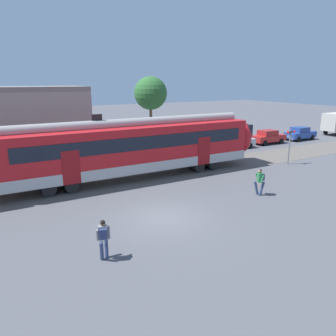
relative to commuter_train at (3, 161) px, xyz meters
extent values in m
plane|color=#515156|center=(6.72, -7.30, -2.25)|extent=(160.00, 160.00, 0.00)
cube|color=#B7B2AD|center=(8.52, 0.00, -1.20)|extent=(18.00, 3.06, 0.70)
cube|color=red|center=(8.52, 0.00, 0.35)|extent=(18.00, 3.00, 2.40)
cube|color=black|center=(8.52, -1.51, 0.55)|extent=(16.56, 0.03, 0.90)
cube|color=maroon|center=(13.47, -1.52, -0.50)|extent=(1.10, 0.04, 2.10)
cube|color=maroon|center=(3.57, -1.52, -0.50)|extent=(1.10, 0.04, 2.10)
cylinder|color=#9C9793|center=(8.52, 0.00, 1.73)|extent=(17.64, 0.70, 0.70)
cube|color=black|center=(5.82, 0.00, 2.28)|extent=(0.70, 0.12, 0.40)
cylinder|color=black|center=(14.80, 0.00, -1.80)|extent=(0.90, 2.40, 0.90)
cylinder|color=black|center=(13.40, 0.00, -1.80)|extent=(0.90, 2.40, 0.90)
cylinder|color=black|center=(3.64, 0.00, -1.80)|extent=(0.90, 2.40, 0.90)
cylinder|color=black|center=(2.24, 0.00, -1.80)|extent=(0.90, 2.40, 0.90)
ellipsoid|color=red|center=(18.07, 0.00, 0.00)|extent=(1.80, 2.85, 2.95)
cube|color=black|center=(18.42, 0.00, 0.60)|extent=(0.40, 2.40, 1.00)
cylinder|color=navy|center=(2.85, -9.60, -1.82)|extent=(0.25, 0.38, 0.87)
cylinder|color=navy|center=(2.59, -9.80, -1.82)|extent=(0.25, 0.38, 0.87)
cube|color=gray|center=(2.72, -9.70, -1.11)|extent=(0.42, 0.34, 0.56)
cylinder|color=gray|center=(2.49, -9.71, -1.16)|extent=(0.16, 0.26, 0.52)
cylinder|color=gray|center=(2.96, -9.69, -1.16)|extent=(0.16, 0.26, 0.52)
sphere|color=#9E7051|center=(2.73, -9.68, -0.72)|extent=(0.22, 0.22, 0.22)
sphere|color=black|center=(2.72, -9.70, -0.69)|extent=(0.20, 0.20, 0.20)
cube|color=navy|center=(2.66, -9.87, -1.09)|extent=(0.32, 0.24, 0.40)
cylinder|color=navy|center=(13.43, -7.09, -1.82)|extent=(0.38, 0.28, 0.87)
cylinder|color=navy|center=(13.62, -7.37, -1.82)|extent=(0.38, 0.28, 0.87)
cube|color=#2D7F47|center=(13.53, -7.23, -1.11)|extent=(0.37, 0.43, 0.56)
cylinder|color=#2D7F47|center=(13.51, -7.47, -1.16)|extent=(0.26, 0.18, 0.52)
cylinder|color=#2D7F47|center=(13.54, -7.00, -1.16)|extent=(0.26, 0.18, 0.52)
sphere|color=#9E7051|center=(13.51, -7.22, -0.72)|extent=(0.22, 0.22, 0.22)
sphere|color=black|center=(13.53, -7.23, -0.69)|extent=(0.20, 0.20, 0.20)
cube|color=navy|center=(13.69, -7.31, -1.09)|extent=(0.26, 0.32, 0.40)
cube|color=#B7BABF|center=(22.03, 4.62, -1.61)|extent=(4.08, 1.85, 0.68)
cube|color=#A1A3A8|center=(21.88, 4.63, -0.99)|extent=(1.98, 1.54, 0.56)
cube|color=black|center=(22.82, 4.58, -1.03)|extent=(0.19, 1.37, 0.48)
cylinder|color=black|center=(23.31, 5.33, -1.95)|extent=(0.61, 0.23, 0.60)
cylinder|color=black|center=(23.22, 3.77, -1.95)|extent=(0.61, 0.23, 0.60)
cylinder|color=black|center=(20.83, 5.46, -1.95)|extent=(0.61, 0.23, 0.60)
cylinder|color=black|center=(20.75, 3.91, -1.95)|extent=(0.61, 0.23, 0.60)
cube|color=#B22323|center=(26.97, 4.84, -1.61)|extent=(4.01, 1.67, 0.68)
cube|color=maroon|center=(26.82, 4.84, -0.99)|extent=(1.91, 1.45, 0.56)
cube|color=black|center=(27.77, 4.84, -1.03)|extent=(0.13, 1.37, 0.48)
cylinder|color=black|center=(28.22, 5.61, -1.95)|extent=(0.60, 0.20, 0.60)
cylinder|color=black|center=(28.21, 4.06, -1.95)|extent=(0.60, 0.20, 0.60)
cylinder|color=black|center=(25.74, 5.63, -1.95)|extent=(0.60, 0.20, 0.60)
cylinder|color=black|center=(25.73, 4.07, -1.95)|extent=(0.60, 0.20, 0.60)
cube|color=#284799|center=(32.17, 4.72, -1.61)|extent=(4.04, 1.73, 0.68)
cube|color=navy|center=(32.02, 4.71, -0.99)|extent=(1.93, 1.48, 0.56)
cube|color=black|center=(32.97, 4.74, -1.03)|extent=(0.15, 1.37, 0.48)
cylinder|color=black|center=(33.39, 5.52, -1.95)|extent=(0.60, 0.21, 0.60)
cylinder|color=black|center=(33.43, 3.97, -1.95)|extent=(0.60, 0.21, 0.60)
cylinder|color=black|center=(30.91, 5.47, -1.95)|extent=(0.60, 0.21, 0.60)
cylinder|color=black|center=(30.95, 3.91, -1.95)|extent=(0.60, 0.21, 0.60)
cube|color=#BCB7AD|center=(39.29, 4.99, -0.53)|extent=(3.70, 2.19, 2.20)
cylinder|color=black|center=(38.74, 5.91, -1.83)|extent=(0.85, 0.28, 0.84)
cylinder|color=gray|center=(21.36, -2.75, -0.75)|extent=(0.11, 0.11, 3.00)
cube|color=black|center=(21.36, -2.75, 0.50)|extent=(0.80, 0.10, 0.10)
sphere|color=red|center=(20.98, -2.81, 0.50)|extent=(0.20, 0.20, 0.20)
sphere|color=red|center=(21.74, -2.81, 0.50)|extent=(0.20, 0.20, 0.20)
cube|color=white|center=(21.36, -2.78, 0.00)|extent=(0.72, 0.03, 0.48)
cylinder|color=brown|center=(16.03, 12.29, -0.14)|extent=(0.32, 0.32, 4.23)
sphere|color=#2D662D|center=(16.03, 12.29, 3.27)|extent=(3.68, 3.68, 3.68)
camera|label=1|loc=(-0.89, -21.04, 4.58)|focal=35.00mm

